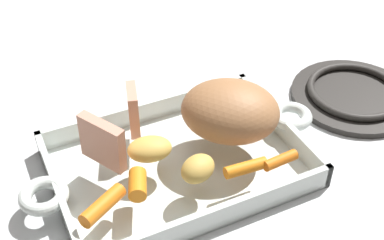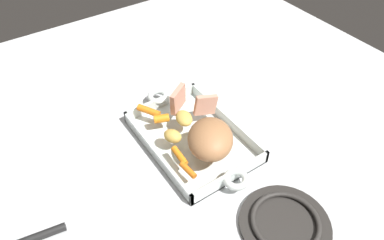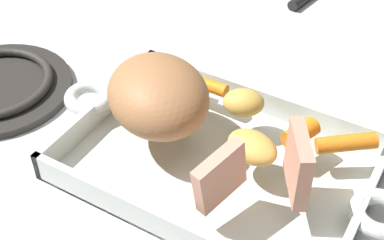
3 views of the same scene
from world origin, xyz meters
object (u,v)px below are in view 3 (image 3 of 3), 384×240
Objects in this scene: roasting_dish at (218,160)px; roast_slice_thin at (220,177)px; baby_carrot_northeast at (346,143)px; baby_carrot_southeast at (176,71)px; baby_carrot_center_left at (301,133)px; potato_golden_small at (244,103)px; roast_slice_thick at (298,164)px; pork_roast at (157,96)px; potato_halved at (250,150)px; baby_carrot_short at (206,84)px.

roast_slice_thin is (-0.04, 0.07, 0.06)m from roasting_dish.
roast_slice_thin is at bearing 118.39° from roasting_dish.
roast_slice_thin reaches higher than baby_carrot_northeast.
baby_carrot_southeast is (0.11, -0.09, 0.03)m from roasting_dish.
baby_carrot_center_left is 0.83× the size of baby_carrot_southeast.
potato_golden_small is (-0.00, -0.06, 0.04)m from roasting_dish.
roasting_dish is at bearing -10.09° from roast_slice_thick.
pork_roast reaches higher than roast_slice_thick.
roast_slice_thick is (-0.06, -0.05, 0.00)m from roast_slice_thin.
roast_slice_thick is at bearing 167.15° from potato_halved.
pork_roast reaches higher than potato_golden_small.
roasting_dish is 0.06m from potato_halved.
baby_carrot_northeast is at bearing -153.48° from roasting_dish.
baby_carrot_center_left is at bearing 171.35° from potato_golden_small.
baby_carrot_short is at bearing -39.73° from potato_halved.
baby_carrot_short is at bearing -16.31° from potato_golden_small.
roast_slice_thin is at bearing 71.57° from baby_carrot_center_left.
potato_halved reaches higher than roasting_dish.
baby_carrot_short is 0.97× the size of potato_halved.
pork_roast is 0.14m from roast_slice_thin.
roasting_dish is at bearing 127.05° from baby_carrot_short.
roast_slice_thick is 1.13× the size of potato_halved.
roast_slice_thick is at bearing 140.94° from potato_golden_small.
baby_carrot_southeast is at bearing -31.21° from potato_halved.
potato_halved is (-0.10, 0.09, 0.01)m from baby_carrot_short.
roasting_dish is 7.13× the size of roast_slice_thin.
potato_golden_small is (0.10, -0.08, -0.02)m from roast_slice_thick.
roast_slice_thick reaches higher than baby_carrot_center_left.
baby_carrot_center_left is at bearing 14.54° from baby_carrot_northeast.
potato_halved is (0.06, -0.01, -0.02)m from roast_slice_thick.
roast_slice_thick is at bearing 107.35° from baby_carrot_center_left.
roasting_dish is 10.47× the size of baby_carrot_center_left.
roast_slice_thin is 0.90× the size of roast_slice_thick.
pork_roast is at bearing 1.64° from roasting_dish.
potato_halved is (-0.12, 0.00, -0.02)m from pork_roast.
baby_carrot_short is at bearing -103.06° from pork_roast.
baby_carrot_short is at bearing 172.20° from baby_carrot_southeast.
baby_carrot_northeast is (-0.09, -0.13, -0.02)m from roast_slice_thin.
roasting_dish is 7.29× the size of potato_halved.
roast_slice_thin reaches higher than potato_halved.
baby_carrot_southeast is at bearing -46.78° from roast_slice_thin.
pork_roast reaches higher than baby_carrot_southeast.
baby_carrot_southeast is at bearing -7.80° from baby_carrot_short.
baby_carrot_short is 0.06m from potato_golden_small.
baby_carrot_center_left is 0.05m from baby_carrot_northeast.
baby_carrot_short is at bearing -12.09° from baby_carrot_center_left.
potato_golden_small is at bearing 163.69° from baby_carrot_short.
roasting_dish is at bearing -178.36° from pork_roast.
baby_carrot_center_left is 0.08m from potato_golden_small.
potato_golden_small is (-0.11, 0.02, 0.01)m from baby_carrot_southeast.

